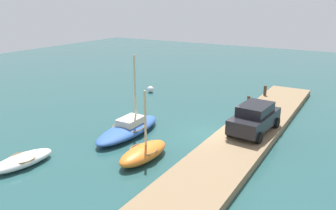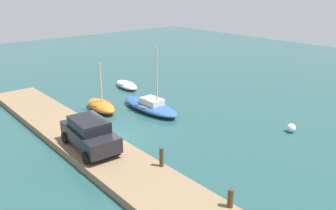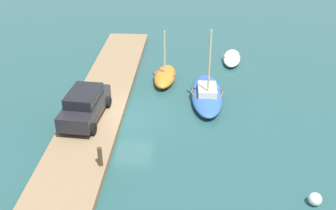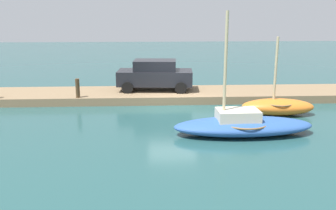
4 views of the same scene
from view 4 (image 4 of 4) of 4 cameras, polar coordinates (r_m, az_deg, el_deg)
The scene contains 6 objects.
ground_plane at distance 19.23m, azimuth 0.71°, elevation -0.33°, with size 84.00×84.00×0.00m, color #234C4C.
dock_platform at distance 21.10m, azimuth 0.37°, elevation 1.58°, with size 26.01×3.22×0.43m, color #846B4C.
rowboat_orange at distance 18.48m, azimuth 16.39°, elevation -0.19°, with size 3.49×1.58×3.69m.
sailboat_blue at distance 15.23m, azimuth 11.34°, elevation -2.95°, with size 5.65×2.03×4.84m.
mooring_post_west at distance 19.93m, azimuth -13.64°, elevation 2.51°, with size 0.21×0.21×0.99m, color #47331E.
parked_car at distance 21.17m, azimuth -1.99°, elevation 4.64°, with size 4.31×2.25×1.72m.
Camera 4 is at (1.20, 18.58, 4.83)m, focal length 39.90 mm.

